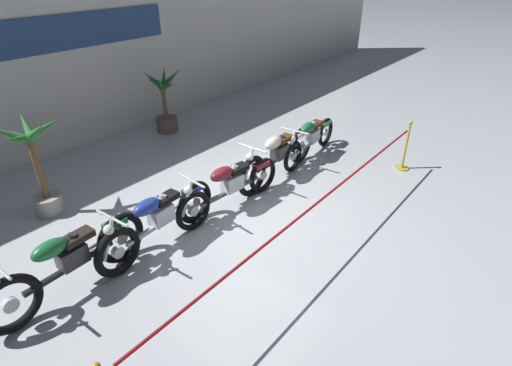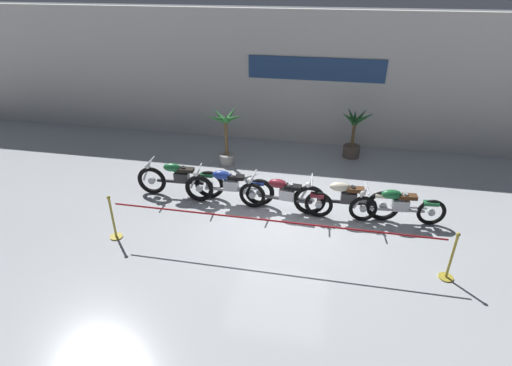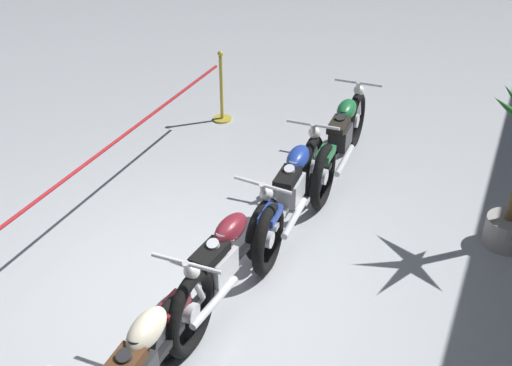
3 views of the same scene
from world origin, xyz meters
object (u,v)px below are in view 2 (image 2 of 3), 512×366
(potted_palm_left_of_row, at_px, (226,137))
(stanchion_far_left, at_px, (210,222))
(motorcycle_maroon_2, at_px, (285,195))
(stanchion_mid_left, at_px, (450,263))
(motorcycle_blue_1, at_px, (229,187))
(motorcycle_cream_3, at_px, (346,199))
(potted_palm_right_of_row, at_px, (354,134))
(motorcycle_green_0, at_px, (180,179))
(motorcycle_green_4, at_px, (397,205))

(potted_palm_left_of_row, bearing_deg, stanchion_far_left, -79.80)
(motorcycle_maroon_2, distance_m, stanchion_mid_left, 3.81)
(motorcycle_blue_1, height_order, motorcycle_cream_3, motorcycle_cream_3)
(motorcycle_maroon_2, xyz_separation_m, stanchion_far_left, (-1.31, -1.76, 0.23))
(motorcycle_maroon_2, distance_m, potted_palm_left_of_row, 3.13)
(motorcycle_maroon_2, relative_size, potted_palm_right_of_row, 1.47)
(motorcycle_cream_3, xyz_separation_m, potted_palm_left_of_row, (-3.49, 2.30, 0.39))
(motorcycle_blue_1, distance_m, motorcycle_cream_3, 2.86)
(motorcycle_blue_1, relative_size, stanchion_mid_left, 2.15)
(motorcycle_green_0, bearing_deg, potted_palm_left_of_row, 71.33)
(motorcycle_green_4, bearing_deg, motorcycle_blue_1, 178.42)
(potted_palm_right_of_row, bearing_deg, stanchion_mid_left, -72.37)
(motorcycle_green_4, height_order, stanchion_mid_left, stanchion_mid_left)
(stanchion_mid_left, bearing_deg, motorcycle_blue_1, 158.32)
(potted_palm_right_of_row, bearing_deg, motorcycle_green_0, -142.53)
(motorcycle_blue_1, height_order, motorcycle_maroon_2, motorcycle_blue_1)
(potted_palm_left_of_row, bearing_deg, motorcycle_cream_3, -33.36)
(motorcycle_blue_1, bearing_deg, motorcycle_cream_3, -2.05)
(potted_palm_left_of_row, bearing_deg, motorcycle_green_4, -26.36)
(motorcycle_maroon_2, relative_size, potted_palm_left_of_row, 1.31)
(motorcycle_blue_1, bearing_deg, stanchion_mid_left, -21.68)
(motorcycle_cream_3, distance_m, potted_palm_left_of_row, 4.20)
(motorcycle_blue_1, bearing_deg, motorcycle_green_0, 174.56)
(motorcycle_cream_3, distance_m, stanchion_far_left, 3.29)
(motorcycle_blue_1, relative_size, potted_palm_right_of_row, 1.45)
(motorcycle_blue_1, distance_m, potted_palm_right_of_row, 4.67)
(motorcycle_green_0, height_order, motorcycle_cream_3, motorcycle_cream_3)
(motorcycle_maroon_2, distance_m, potted_palm_right_of_row, 4.01)
(motorcycle_blue_1, distance_m, stanchion_mid_left, 5.15)
(motorcycle_blue_1, xyz_separation_m, motorcycle_cream_3, (2.85, -0.10, 0.02))
(motorcycle_green_4, bearing_deg, potted_palm_right_of_row, 104.70)
(motorcycle_cream_3, bearing_deg, motorcycle_maroon_2, -178.55)
(motorcycle_maroon_2, xyz_separation_m, potted_palm_left_of_row, (-2.05, 2.33, 0.41))
(motorcycle_green_4, bearing_deg, motorcycle_cream_3, 179.56)
(stanchion_far_left, bearing_deg, stanchion_mid_left, -0.00)
(potted_palm_left_of_row, distance_m, potted_palm_right_of_row, 3.93)
(motorcycle_green_4, bearing_deg, motorcycle_green_0, 177.46)
(motorcycle_maroon_2, height_order, motorcycle_green_4, motorcycle_maroon_2)
(motorcycle_green_0, xyz_separation_m, potted_palm_right_of_row, (4.40, 3.38, 0.28))
(motorcycle_maroon_2, bearing_deg, motorcycle_cream_3, 1.45)
(stanchion_mid_left, bearing_deg, potted_palm_left_of_row, 142.92)
(potted_palm_left_of_row, distance_m, stanchion_mid_left, 6.82)
(motorcycle_green_0, relative_size, potted_palm_left_of_row, 1.31)
(motorcycle_cream_3, bearing_deg, potted_palm_left_of_row, 146.64)
(potted_palm_left_of_row, relative_size, stanchion_far_left, 0.26)
(motorcycle_maroon_2, height_order, stanchion_mid_left, stanchion_mid_left)
(motorcycle_green_0, bearing_deg, stanchion_far_left, -54.72)
(motorcycle_green_0, height_order, potted_palm_right_of_row, potted_palm_right_of_row)
(motorcycle_green_4, bearing_deg, potted_palm_left_of_row, 153.64)
(motorcycle_green_0, distance_m, potted_palm_right_of_row, 5.56)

